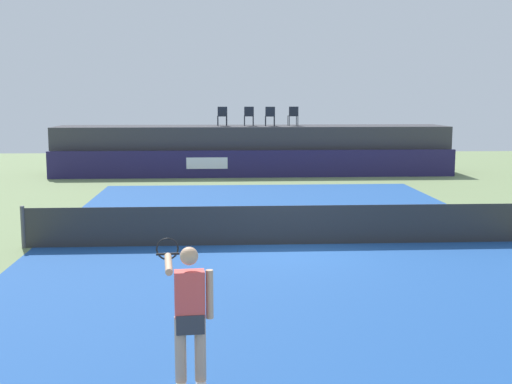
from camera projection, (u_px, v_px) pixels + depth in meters
name	position (u px, v px, depth m)	size (l,w,h in m)	color
ground_plane	(274.00, 221.00, 19.04)	(48.00, 48.00, 0.00)	#6B7F51
court_inner	(285.00, 244.00, 16.08)	(12.00, 22.00, 0.00)	#1C478C
sponsor_wall	(254.00, 164.00, 29.34)	(18.00, 0.22, 1.20)	#231E4C
spectator_platform	(252.00, 149.00, 31.04)	(18.00, 2.80, 2.20)	#38383D
spectator_chair_far_left	(222.00, 115.00, 30.61)	(0.46, 0.46, 0.89)	#1E232D
spectator_chair_left	(249.00, 115.00, 30.74)	(0.44, 0.44, 0.89)	#1E232D
spectator_chair_center	(270.00, 115.00, 30.51)	(0.45, 0.45, 0.89)	#1E232D
spectator_chair_right	(293.00, 115.00, 30.92)	(0.46, 0.46, 0.89)	#1E232D
tennis_net	(285.00, 225.00, 16.01)	(12.40, 0.02, 0.95)	#2D2D2D
net_post_near	(23.00, 227.00, 15.65)	(0.10, 0.10, 1.00)	#4C4C51
tennis_player	(189.00, 312.00, 8.03)	(0.77, 1.13, 1.77)	white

